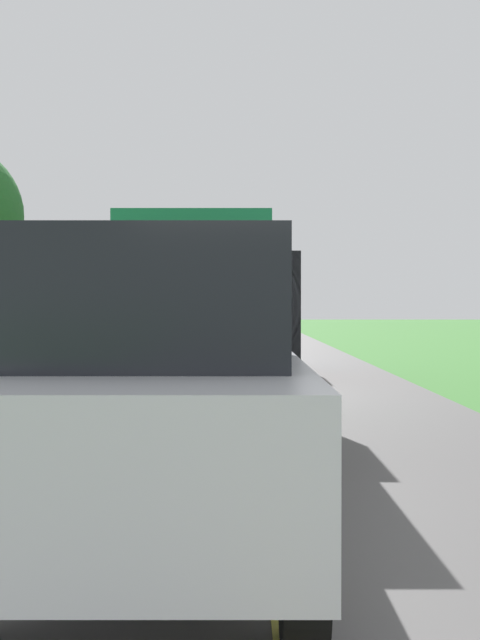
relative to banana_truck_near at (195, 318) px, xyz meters
name	(u,v)px	position (x,y,z in m)	size (l,w,h in m)	color
banana_truck_near	(195,318)	(0.00, 0.00, 0.00)	(2.38, 5.82, 2.80)	#2D2D30
banana_truck_far	(234,312)	(0.39, 9.07, 0.01)	(2.38, 5.81, 2.80)	#2D2D30
following_car	(160,398)	(0.14, -6.02, -0.39)	(1.74, 4.10, 1.92)	#B7BABF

